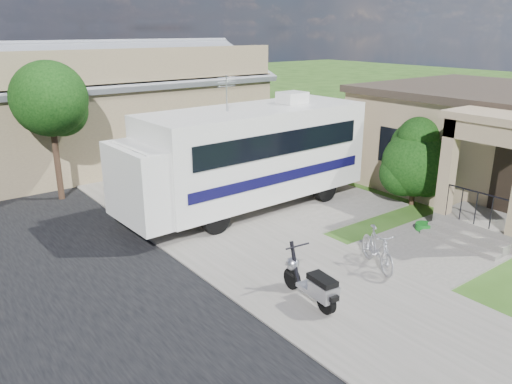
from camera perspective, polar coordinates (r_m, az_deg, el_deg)
ground at (r=12.51m, az=8.88°, el=-8.10°), size 120.00×120.00×0.00m
sidewalk_slab at (r=19.84m, az=-14.43°, el=1.63°), size 4.00×80.00×0.06m
driveway_slab at (r=16.50m, az=1.32°, el=-1.16°), size 7.00×6.00×0.05m
walk_slab at (r=14.15m, az=20.39°, el=-5.75°), size 4.00×3.00×0.05m
house at (r=19.72m, az=24.42°, el=5.72°), size 9.47×7.80×3.54m
warehouse at (r=23.40m, az=-16.46°, el=8.86°), size 12.50×8.40×5.04m
street_tree_a at (r=17.45m, az=-22.24°, el=9.48°), size 2.44×2.40×4.58m
motorhome at (r=15.50m, az=-1.05°, el=4.37°), size 8.21×2.86×4.17m
shrub at (r=16.83m, az=17.72°, el=3.51°), size 2.35×2.24×2.88m
scooter at (r=10.50m, az=6.47°, el=-10.39°), size 0.60×1.69×1.11m
bicycle at (r=12.21m, az=13.69°, el=-6.57°), size 1.08×1.67×0.98m
garden_hose at (r=14.97m, az=18.59°, el=-3.90°), size 0.46×0.46×0.21m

